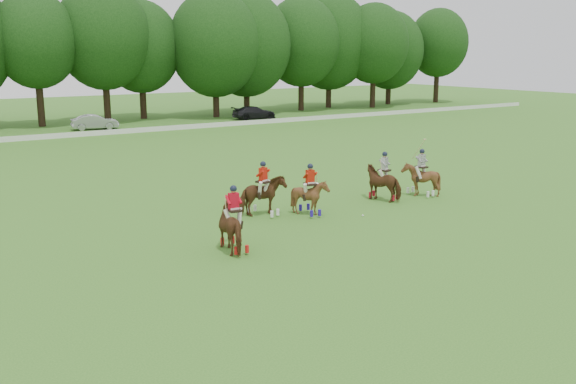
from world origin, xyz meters
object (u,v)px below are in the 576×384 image
polo_red_a (234,227)px  polo_red_b (263,196)px  polo_stripe_a (384,182)px  polo_stripe_b (421,179)px  polo_ball (363,216)px  car_mid (95,122)px  polo_red_c (310,197)px  car_right (254,113)px

polo_red_a → polo_red_b: bearing=47.1°
polo_stripe_a → polo_stripe_b: bearing=-9.1°
polo_red_a → polo_ball: bearing=10.0°
polo_stripe_b → polo_red_a: bearing=-166.8°
car_mid → polo_stripe_a: (3.08, -37.12, 0.18)m
polo_red_a → polo_ball: size_ratio=27.51×
polo_stripe_b → polo_ball: 5.48m
polo_red_a → polo_stripe_a: polo_red_a is taller
polo_red_c → car_mid: bearing=87.4°
polo_red_a → polo_red_c: size_ratio=1.06×
polo_stripe_b → car_right: bearing=72.0°
polo_ball → polo_red_c: bearing=139.3°
car_mid → polo_ball: car_mid is taller
polo_ball → polo_red_a: bearing=-170.0°
car_mid → polo_ball: bearing=-170.6°
polo_red_a → polo_red_c: polo_red_a is taller
polo_red_b → polo_stripe_b: 8.85m
car_mid → polo_red_c: bearing=-173.3°
car_right → polo_red_b: (-20.93, -36.51, 0.21)m
polo_ball → polo_stripe_b: bearing=17.5°
car_right → polo_red_c: 42.12m
polo_stripe_a → polo_ball: 3.67m
car_right → polo_stripe_a: (-14.32, -37.12, 0.19)m
car_mid → polo_red_c: polo_red_c is taller
polo_red_c → polo_stripe_a: bearing=5.0°
polo_red_a → polo_red_b: 5.28m
car_mid → polo_red_b: size_ratio=1.73×
car_mid → polo_stripe_a: 37.25m
polo_stripe_a → polo_stripe_b: 2.21m
polo_stripe_b → polo_ball: polo_stripe_b is taller
polo_red_c → polo_ball: polo_red_c is taller
car_right → polo_red_a: (-24.53, -40.37, 0.22)m
polo_red_b → polo_stripe_a: 6.64m
polo_red_a → polo_red_b: size_ratio=1.00×
car_mid → polo_stripe_a: size_ratio=1.76×
polo_red_b → polo_red_c: size_ratio=1.06×
polo_red_c → polo_stripe_b: polo_stripe_b is taller
polo_red_a → polo_ball: (7.23, 1.28, -0.87)m
polo_red_b → polo_ball: (3.64, -2.58, -0.86)m
polo_red_b → polo_red_a: bearing=-132.9°
car_right → polo_ball: size_ratio=53.37×
polo_red_b → polo_stripe_a: bearing=-5.3°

